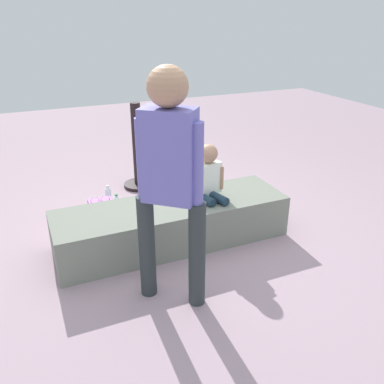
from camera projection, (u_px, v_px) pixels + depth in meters
ground_plane at (173, 242)px, 3.64m from camera, size 12.00×12.00×0.00m
concrete_ledge at (172, 223)px, 3.56m from camera, size 2.02×0.60×0.37m
child_seated at (209, 175)px, 3.52m from camera, size 0.29×0.34×0.48m
adult_standing at (170, 171)px, 2.54m from camera, size 0.39×0.36×1.62m
cake_plate at (185, 197)px, 3.56m from camera, size 0.22×0.22×0.07m
gift_bag at (101, 213)px, 3.85m from camera, size 0.22×0.13×0.32m
railing_post at (138, 157)px, 4.64m from camera, size 0.36×0.36×0.98m
water_bottle_near_gift at (117, 203)px, 4.16m from camera, size 0.07×0.07×0.19m
water_bottle_far_side at (108, 194)px, 4.36m from camera, size 0.06×0.06×0.19m
party_cup_red at (66, 226)px, 3.79m from camera, size 0.09×0.09×0.11m
cake_box_white at (231, 194)px, 4.44m from camera, size 0.35×0.38×0.12m
handbag_black_leather at (154, 195)px, 4.23m from camera, size 0.31×0.10×0.37m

